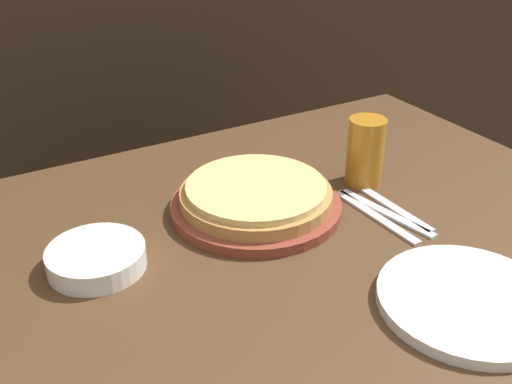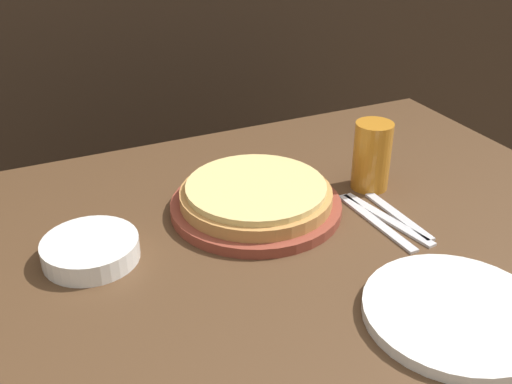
{
  "view_description": "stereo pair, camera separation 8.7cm",
  "coord_description": "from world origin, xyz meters",
  "px_view_note": "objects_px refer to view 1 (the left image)",
  "views": [
    {
      "loc": [
        -0.53,
        -0.73,
        1.33
      ],
      "look_at": [
        -0.04,
        0.11,
        0.79
      ],
      "focal_mm": 42.0,
      "sensor_mm": 36.0,
      "label": 1
    },
    {
      "loc": [
        -0.45,
        -0.77,
        1.33
      ],
      "look_at": [
        -0.04,
        0.11,
        0.79
      ],
      "focal_mm": 42.0,
      "sensor_mm": 36.0,
      "label": 2
    }
  ],
  "objects_px": {
    "dinner_plate": "(468,301)",
    "side_bowl": "(96,258)",
    "pizza_on_board": "(256,199)",
    "spoon": "(396,209)",
    "beer_glass": "(366,149)",
    "dinner_knife": "(386,213)",
    "fork": "(375,216)"
  },
  "relations": [
    {
      "from": "beer_glass",
      "to": "dinner_knife",
      "type": "bearing_deg",
      "value": -109.59
    },
    {
      "from": "dinner_plate",
      "to": "dinner_knife",
      "type": "distance_m",
      "value": 0.27
    },
    {
      "from": "side_bowl",
      "to": "fork",
      "type": "bearing_deg",
      "value": -11.98
    },
    {
      "from": "side_bowl",
      "to": "spoon",
      "type": "height_order",
      "value": "side_bowl"
    },
    {
      "from": "side_bowl",
      "to": "fork",
      "type": "distance_m",
      "value": 0.5
    },
    {
      "from": "beer_glass",
      "to": "side_bowl",
      "type": "distance_m",
      "value": 0.56
    },
    {
      "from": "spoon",
      "to": "dinner_knife",
      "type": "bearing_deg",
      "value": -180.0
    },
    {
      "from": "beer_glass",
      "to": "dinner_plate",
      "type": "xyz_separation_m",
      "value": [
        -0.11,
        -0.39,
        -0.07
      ]
    },
    {
      "from": "pizza_on_board",
      "to": "dinner_knife",
      "type": "xyz_separation_m",
      "value": [
        0.2,
        -0.13,
        -0.02
      ]
    },
    {
      "from": "dinner_plate",
      "to": "side_bowl",
      "type": "xyz_separation_m",
      "value": [
        -0.45,
        0.37,
        0.01
      ]
    },
    {
      "from": "dinner_knife",
      "to": "spoon",
      "type": "height_order",
      "value": "same"
    },
    {
      "from": "beer_glass",
      "to": "dinner_plate",
      "type": "height_order",
      "value": "beer_glass"
    },
    {
      "from": "pizza_on_board",
      "to": "beer_glass",
      "type": "height_order",
      "value": "beer_glass"
    },
    {
      "from": "beer_glass",
      "to": "side_bowl",
      "type": "bearing_deg",
      "value": -178.15
    },
    {
      "from": "pizza_on_board",
      "to": "beer_glass",
      "type": "distance_m",
      "value": 0.25
    },
    {
      "from": "dinner_plate",
      "to": "side_bowl",
      "type": "relative_size",
      "value": 1.69
    },
    {
      "from": "beer_glass",
      "to": "fork",
      "type": "height_order",
      "value": "beer_glass"
    },
    {
      "from": "beer_glass",
      "to": "spoon",
      "type": "distance_m",
      "value": 0.14
    },
    {
      "from": "pizza_on_board",
      "to": "side_bowl",
      "type": "xyz_separation_m",
      "value": [
        -0.31,
        -0.03,
        -0.01
      ]
    },
    {
      "from": "beer_glass",
      "to": "side_bowl",
      "type": "xyz_separation_m",
      "value": [
        -0.56,
        -0.02,
        -0.06
      ]
    },
    {
      "from": "spoon",
      "to": "fork",
      "type": "bearing_deg",
      "value": -180.0
    },
    {
      "from": "beer_glass",
      "to": "pizza_on_board",
      "type": "bearing_deg",
      "value": 177.83
    },
    {
      "from": "pizza_on_board",
      "to": "dinner_knife",
      "type": "distance_m",
      "value": 0.24
    },
    {
      "from": "beer_glass",
      "to": "spoon",
      "type": "xyz_separation_m",
      "value": [
        -0.02,
        -0.12,
        -0.07
      ]
    },
    {
      "from": "dinner_plate",
      "to": "side_bowl",
      "type": "distance_m",
      "value": 0.58
    },
    {
      "from": "fork",
      "to": "dinner_knife",
      "type": "height_order",
      "value": "same"
    },
    {
      "from": "beer_glass",
      "to": "dinner_knife",
      "type": "relative_size",
      "value": 0.64
    },
    {
      "from": "side_bowl",
      "to": "dinner_knife",
      "type": "relative_size",
      "value": 0.73
    },
    {
      "from": "dinner_plate",
      "to": "spoon",
      "type": "height_order",
      "value": "dinner_plate"
    },
    {
      "from": "pizza_on_board",
      "to": "spoon",
      "type": "bearing_deg",
      "value": -29.92
    },
    {
      "from": "dinner_plate",
      "to": "side_bowl",
      "type": "bearing_deg",
      "value": 140.45
    },
    {
      "from": "fork",
      "to": "dinner_knife",
      "type": "bearing_deg",
      "value": 0.0
    }
  ]
}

